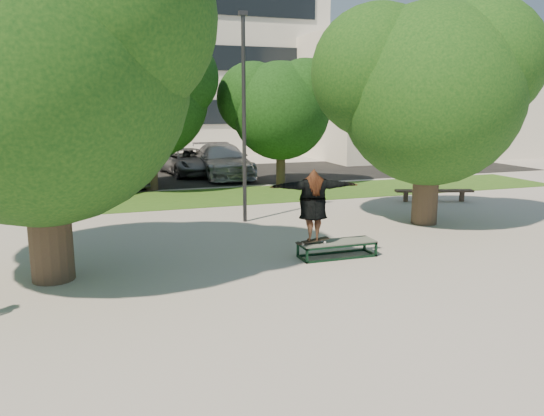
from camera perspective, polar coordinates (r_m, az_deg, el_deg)
name	(u,v)px	position (r m, az deg, el deg)	size (l,w,h in m)	color
ground	(265,273)	(11.29, -0.77, -7.04)	(120.00, 120.00, 0.00)	gray
grass_strip	(213,197)	(20.47, -6.40, 1.18)	(30.00, 4.00, 0.02)	#224B15
asphalt_strip	(164,177)	(26.64, -11.57, 3.31)	(40.00, 8.00, 0.01)	black
tree_left	(31,55)	(11.37, -24.53, 14.71)	(6.96, 5.95, 7.12)	#38281E
tree_right	(427,84)	(16.20, 16.35, 12.72)	(6.24, 5.33, 6.51)	#38281E
bg_tree_mid	(146,91)	(22.40, -13.42, 12.10)	(5.76, 4.92, 6.24)	#38281E
bg_tree_right	(279,105)	(23.11, 0.75, 11.05)	(5.04, 4.31, 5.43)	#38281E
lamppost	(244,117)	(15.81, -3.03, 9.77)	(0.25, 0.15, 6.11)	#2D2D30
office_building	(103,42)	(42.44, -17.76, 16.67)	(30.00, 14.12, 16.00)	beige
side_building	(413,97)	(38.63, 14.93, 11.46)	(15.00, 10.00, 8.00)	silver
grind_box	(337,249)	(12.51, 7.01, -4.40)	(1.80, 0.60, 0.38)	black
skater_rig	(313,205)	(12.01, 4.44, 0.30)	(2.08, 0.88, 1.72)	white
bench	(434,192)	(20.31, 17.04, 1.69)	(2.82, 1.21, 0.44)	#4E3A2F
car_silver_a	(88,167)	(26.13, -19.21, 4.24)	(1.58, 3.92, 1.34)	#BDBCC2
car_dark	(134,170)	(23.93, -14.62, 3.96)	(1.45, 4.16, 1.37)	black
car_grey	(189,162)	(27.12, -8.92, 4.93)	(2.18, 4.74, 1.32)	slate
car_silver_b	(222,161)	(25.99, -5.36, 5.06)	(2.24, 5.51, 1.60)	#A4A4A8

